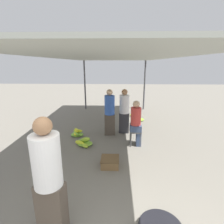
{
  "coord_description": "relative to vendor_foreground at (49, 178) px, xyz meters",
  "views": [
    {
      "loc": [
        0.19,
        -1.09,
        2.38
      ],
      "look_at": [
        0.0,
        4.27,
        0.89
      ],
      "focal_mm": 28.0,
      "sensor_mm": 36.0,
      "label": 1
    }
  ],
  "objects": [
    {
      "name": "banana_pile_right_0",
      "position": [
        1.78,
        5.27,
        -0.86
      ],
      "size": [
        0.5,
        0.62,
        0.15
      ],
      "color": "#A3C52F",
      "rests_on": "ground"
    },
    {
      "name": "canopy_tarp",
      "position": [
        0.72,
        3.33,
        1.64
      ],
      "size": [
        3.52,
        8.19,
        0.04
      ],
      "primitive_type": "cube",
      "color": "#9EA399",
      "rests_on": "canopy_post_front_left"
    },
    {
      "name": "shopper_walking_far",
      "position": [
        1.13,
        3.89,
        -0.11
      ],
      "size": [
        0.36,
        0.35,
        1.56
      ],
      "color": "#2D2D33",
      "rests_on": "ground"
    },
    {
      "name": "shopper_walking_mid",
      "position": [
        0.63,
        3.68,
        -0.1
      ],
      "size": [
        0.37,
        0.36,
        1.58
      ],
      "color": "#4C4238",
      "rests_on": "ground"
    },
    {
      "name": "banana_pile_left_0",
      "position": [
        -0.11,
        2.84,
        -0.84
      ],
      "size": [
        0.56,
        0.6,
        0.26
      ],
      "color": "#7CB636",
      "rests_on": "ground"
    },
    {
      "name": "banana_pile_right_1",
      "position": [
        1.73,
        5.94,
        -0.86
      ],
      "size": [
        0.5,
        0.65,
        0.15
      ],
      "color": "#ADC92D",
      "rests_on": "ground"
    },
    {
      "name": "stool",
      "position": [
        1.44,
        2.92,
        -0.55
      ],
      "size": [
        0.34,
        0.34,
        0.46
      ],
      "color": "#4C4C4C",
      "rests_on": "ground"
    },
    {
      "name": "canopy_post_back_right",
      "position": [
        2.28,
        7.23,
        0.35
      ],
      "size": [
        0.08,
        0.08,
        2.53
      ],
      "primitive_type": "cylinder",
      "color": "#4C4C51",
      "rests_on": "ground"
    },
    {
      "name": "vendor_seated",
      "position": [
        1.46,
        2.92,
        -0.2
      ],
      "size": [
        0.35,
        0.35,
        1.36
      ],
      "color": "#384766",
      "rests_on": "ground"
    },
    {
      "name": "crate_near",
      "position": [
        0.73,
        1.75,
        -0.81
      ],
      "size": [
        0.43,
        0.43,
        0.21
      ],
      "color": "brown",
      "rests_on": "ground"
    },
    {
      "name": "canopy_post_back_left",
      "position": [
        -0.84,
        7.23,
        0.35
      ],
      "size": [
        0.08,
        0.08,
        2.53
      ],
      "primitive_type": "cylinder",
      "color": "#4C4C51",
      "rests_on": "ground"
    },
    {
      "name": "vendor_foreground",
      "position": [
        0.0,
        0.0,
        0.0
      ],
      "size": [
        0.43,
        0.43,
        1.77
      ],
      "color": "#4C4238",
      "rests_on": "ground"
    },
    {
      "name": "banana_pile_left_1",
      "position": [
        -0.46,
        3.49,
        -0.81
      ],
      "size": [
        0.43,
        0.45,
        0.27
      ],
      "color": "#7BB536",
      "rests_on": "ground"
    }
  ]
}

